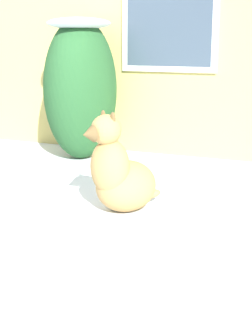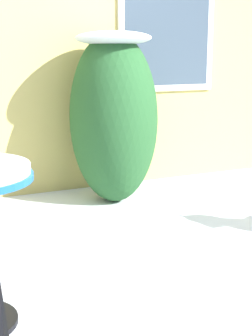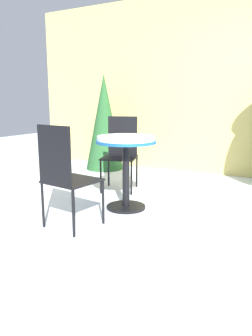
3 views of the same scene
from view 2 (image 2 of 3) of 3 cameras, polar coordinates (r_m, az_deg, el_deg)
name	(u,v)px [view 2 (image 2 of 3)]	position (r m, az deg, el deg)	size (l,w,h in m)	color
ground_plane	(171,284)	(3.00, 4.98, -12.65)	(16.00, 16.00, 0.00)	silver
house_wall	(56,37)	(4.76, -7.77, 14.19)	(8.00, 0.10, 2.79)	tan
shrub_left	(113,114)	(4.40, -1.46, 6.00)	(0.71, 0.92, 1.45)	#235128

